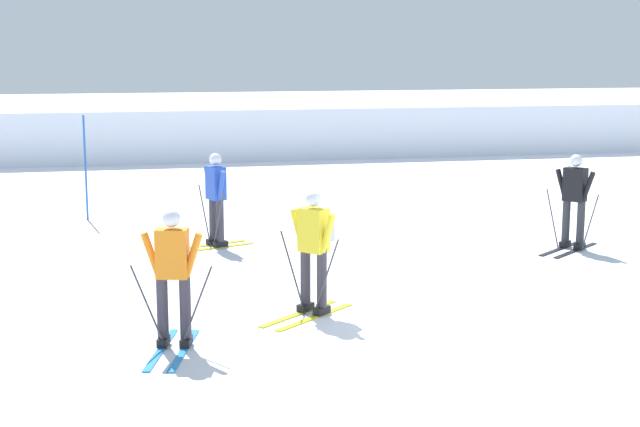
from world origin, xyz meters
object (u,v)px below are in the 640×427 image
(skier_black, at_px, (574,199))
(trail_marker_pole, at_px, (86,168))
(skier_blue, at_px, (216,197))
(skier_orange, at_px, (173,274))
(skier_yellow, at_px, (314,245))

(skier_black, distance_m, trail_marker_pole, 9.83)
(skier_blue, height_order, skier_black, same)
(skier_black, bearing_deg, skier_orange, -150.05)
(skier_black, relative_size, skier_orange, 1.00)
(skier_black, xyz_separation_m, trail_marker_pole, (-8.65, 4.65, 0.18))
(skier_blue, relative_size, trail_marker_pole, 0.78)
(skier_orange, distance_m, trail_marker_pole, 8.97)
(skier_blue, bearing_deg, skier_yellow, -78.99)
(skier_orange, relative_size, trail_marker_pole, 0.78)
(skier_yellow, bearing_deg, skier_blue, 101.01)
(skier_blue, height_order, trail_marker_pole, trail_marker_pole)
(skier_orange, height_order, trail_marker_pole, trail_marker_pole)
(skier_orange, bearing_deg, trail_marker_pole, 98.48)
(skier_black, height_order, skier_orange, same)
(skier_blue, xyz_separation_m, trail_marker_pole, (-2.39, 3.17, 0.18))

